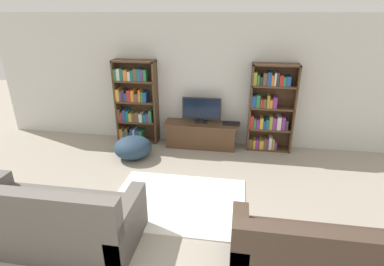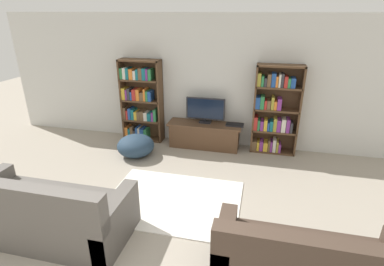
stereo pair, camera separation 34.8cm
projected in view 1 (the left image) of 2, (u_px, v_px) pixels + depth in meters
name	position (u px, v px, depth m)	size (l,w,h in m)	color
wall_back	(202.00, 82.00, 6.03)	(8.80, 0.06, 2.60)	silver
bookshelf_left	(135.00, 102.00, 6.24)	(0.86, 0.30, 1.73)	#513823
bookshelf_right	(269.00, 109.00, 5.84)	(0.86, 0.30, 1.73)	#513823
tv_stand	(201.00, 135.00, 6.16)	(1.48, 0.45, 0.51)	brown
television	(202.00, 109.00, 6.00)	(0.78, 0.16, 0.52)	black
laptop	(231.00, 124.00, 6.01)	(0.36, 0.21, 0.03)	#28282D
area_rug	(178.00, 201.00, 4.43)	(1.96, 1.48, 0.02)	white
couch_left_sectional	(51.00, 221.00, 3.57)	(2.06, 0.93, 0.92)	#56514C
couch_right_sofa	(322.00, 259.00, 3.06)	(1.87, 0.81, 0.83)	#423328
beanbag_ottoman	(133.00, 147.00, 5.70)	(0.71, 0.71, 0.41)	#23384C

